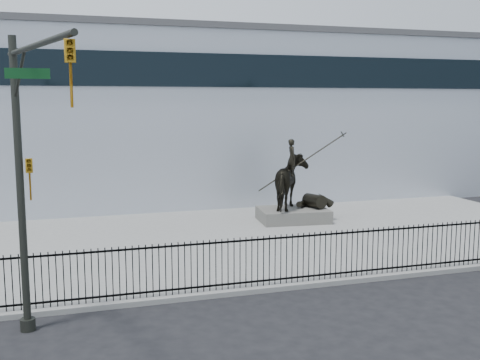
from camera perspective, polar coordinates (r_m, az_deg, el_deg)
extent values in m
plane|color=black|center=(15.93, 5.87, -12.31)|extent=(120.00, 120.00, 0.00)
cube|color=gray|center=(22.23, -1.22, -6.17)|extent=(30.00, 12.00, 0.15)
cube|color=silver|center=(34.26, -7.25, 6.24)|extent=(44.00, 14.00, 9.00)
cube|color=black|center=(16.93, 4.21, -9.98)|extent=(22.00, 0.05, 0.05)
cube|color=black|center=(16.58, 4.26, -5.87)|extent=(22.00, 0.05, 0.05)
cube|color=black|center=(16.75, 4.23, -8.03)|extent=(22.00, 0.03, 1.50)
cube|color=#5A5852|center=(25.47, 5.42, -3.54)|extent=(3.23, 2.38, 0.57)
imported|color=black|center=(25.21, 5.46, -0.21)|extent=(2.29, 2.60, 2.42)
imported|color=black|center=(25.05, 5.29, 2.29)|extent=(0.45, 0.63, 1.64)
cylinder|color=black|center=(25.20, 6.21, 1.74)|extent=(3.88, 0.45, 2.46)
cylinder|color=#252722|center=(14.97, -20.75, -13.56)|extent=(0.36, 0.36, 0.30)
cylinder|color=#252722|center=(14.12, -21.42, -0.78)|extent=(0.18, 0.18, 7.00)
cylinder|color=#252722|center=(11.86, -19.99, 12.75)|extent=(1.47, 4.84, 0.12)
imported|color=#C98C16|center=(9.69, -16.81, 10.31)|extent=(0.18, 0.22, 1.10)
imported|color=#C98C16|center=(14.08, -20.57, 0.06)|extent=(0.16, 0.20, 1.00)
cube|color=#0C3F19|center=(12.76, -20.78, 10.09)|extent=(0.90, 0.03, 0.22)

